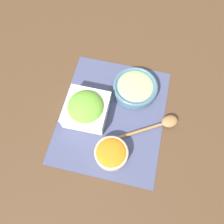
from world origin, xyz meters
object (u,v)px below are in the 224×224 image
(cucumber_bowl, at_px, (135,87))
(wooden_spoon, at_px, (162,123))
(carrot_bowl, at_px, (111,153))
(lettuce_bowl, at_px, (86,108))

(cucumber_bowl, relative_size, wooden_spoon, 0.79)
(carrot_bowl, bearing_deg, lettuce_bowl, 42.92)
(cucumber_bowl, height_order, carrot_bowl, carrot_bowl)
(lettuce_bowl, height_order, cucumber_bowl, lettuce_bowl)
(cucumber_bowl, relative_size, carrot_bowl, 1.50)
(cucumber_bowl, bearing_deg, wooden_spoon, -133.71)
(lettuce_bowl, distance_m, wooden_spoon, 0.30)
(lettuce_bowl, relative_size, carrot_bowl, 1.33)
(lettuce_bowl, distance_m, carrot_bowl, 0.19)
(lettuce_bowl, xyz_separation_m, carrot_bowl, (-0.14, -0.13, -0.02))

